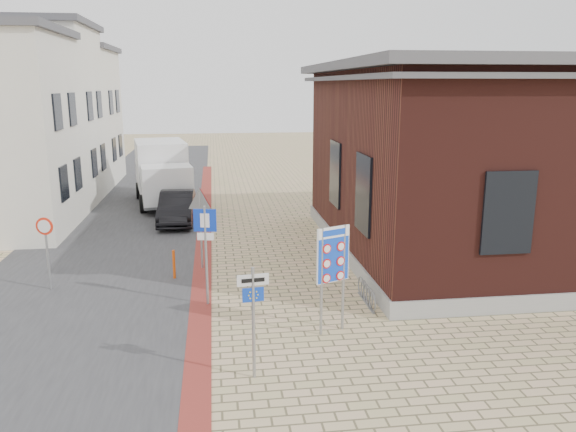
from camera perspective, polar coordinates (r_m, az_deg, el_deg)
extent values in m
plane|color=tan|center=(13.76, -0.51, -12.80)|extent=(120.00, 120.00, 0.00)
cube|color=#38383A|center=(28.22, -15.52, 0.40)|extent=(7.00, 60.00, 0.02)
cube|color=maroon|center=(23.08, -8.53, -2.05)|extent=(0.60, 40.00, 0.02)
cube|color=gray|center=(22.71, 20.32, -2.39)|extent=(12.15, 12.15, 0.50)
cube|color=#411914|center=(22.10, 20.99, 5.76)|extent=(12.00, 12.00, 6.00)
cube|color=#4C4C51|center=(21.96, 21.69, 13.92)|extent=(13.00, 13.00, 0.30)
cube|color=#4C4C51|center=(21.96, 21.60, 12.88)|extent=(12.70, 12.70, 0.15)
cube|color=black|center=(17.19, 7.72, 2.25)|extent=(0.12, 1.60, 2.40)
cube|color=black|center=(21.02, 4.87, 4.32)|extent=(0.12, 1.60, 2.40)
cube|color=black|center=(15.58, 21.46, 0.30)|extent=(1.40, 0.12, 2.20)
cube|color=black|center=(24.14, -21.82, 3.13)|extent=(0.10, 1.10, 1.40)
cube|color=black|center=(26.44, -20.59, 4.04)|extent=(0.10, 1.10, 1.40)
cube|color=black|center=(23.86, -22.40, 9.76)|extent=(0.10, 1.10, 1.40)
cube|color=black|center=(26.18, -21.09, 10.09)|extent=(0.10, 1.10, 1.40)
cube|color=silver|center=(31.77, -25.28, 9.03)|extent=(7.00, 6.00, 8.80)
cube|color=#4C4C51|center=(31.86, -26.12, 17.19)|extent=(7.40, 6.40, 0.30)
cube|color=black|center=(29.93, -19.09, 5.13)|extent=(0.10, 1.10, 1.40)
cube|color=black|center=(32.26, -18.28, 5.73)|extent=(0.10, 1.10, 1.40)
cube|color=black|center=(29.70, -19.51, 10.48)|extent=(0.10, 1.10, 1.40)
cube|color=black|center=(32.05, -18.64, 10.69)|extent=(0.10, 1.10, 1.40)
cube|color=silver|center=(37.55, -22.51, 9.13)|extent=(7.00, 6.00, 8.00)
cube|color=#4C4C51|center=(37.55, -23.08, 15.44)|extent=(7.40, 6.40, 0.30)
cube|color=black|center=(35.79, -17.25, 6.48)|extent=(0.10, 1.10, 1.40)
cube|color=black|center=(38.14, -16.67, 6.90)|extent=(0.10, 1.10, 1.40)
cube|color=black|center=(35.59, -17.56, 10.96)|extent=(0.10, 1.10, 1.40)
cube|color=black|center=(37.96, -16.95, 11.10)|extent=(0.10, 1.10, 1.40)
torus|color=slate|center=(15.59, 8.57, -8.61)|extent=(0.04, 0.60, 0.60)
torus|color=slate|center=(15.86, 8.27, -8.21)|extent=(0.04, 0.60, 0.60)
torus|color=slate|center=(16.13, 7.98, -7.83)|extent=(0.04, 0.60, 0.60)
torus|color=slate|center=(16.40, 7.70, -7.46)|extent=(0.04, 0.60, 0.60)
torus|color=slate|center=(16.67, 7.43, -7.10)|extent=(0.04, 0.60, 0.60)
cube|color=slate|center=(16.22, 7.95, -8.69)|extent=(0.08, 1.60, 0.04)
imported|color=black|center=(25.49, -11.21, 0.87)|extent=(1.54, 4.25, 1.39)
cube|color=slate|center=(29.65, -12.49, 2.15)|extent=(3.30, 6.30, 0.28)
cube|color=white|center=(27.43, -12.20, 3.16)|extent=(2.61, 2.25, 1.78)
cube|color=black|center=(26.55, -12.06, 3.58)|extent=(2.09, 0.43, 0.89)
cube|color=white|center=(30.40, -12.80, 5.16)|extent=(3.08, 4.35, 2.44)
cylinder|color=black|center=(27.85, -14.55, 1.21)|extent=(0.42, 0.92, 0.89)
cylinder|color=black|center=(28.05, -9.80, 1.53)|extent=(0.42, 0.92, 0.89)
cylinder|color=black|center=(31.34, -14.90, 2.50)|extent=(0.42, 0.92, 0.89)
cylinder|color=black|center=(31.51, -10.66, 2.77)|extent=(0.42, 0.92, 0.89)
cylinder|color=gray|center=(13.72, 3.42, -6.76)|extent=(0.07, 0.07, 2.71)
cylinder|color=gray|center=(14.07, 5.64, -6.27)|extent=(0.07, 0.07, 2.71)
cube|color=white|center=(13.69, 4.59, -3.93)|extent=(0.87, 0.40, 1.39)
cube|color=blue|center=(13.69, 4.59, -3.93)|extent=(0.84, 0.39, 1.36)
cube|color=white|center=(13.53, 4.64, -1.66)|extent=(0.84, 0.40, 0.26)
cylinder|color=gray|center=(11.83, -3.52, -10.85)|extent=(0.07, 0.07, 2.44)
cube|color=silver|center=(11.47, -3.59, -6.50)|extent=(0.66, 0.12, 0.23)
cube|color=#0F38B7|center=(11.58, -3.57, -7.98)|extent=(0.45, 0.09, 0.30)
cylinder|color=gray|center=(15.65, -8.31, -4.07)|extent=(0.07, 0.07, 2.84)
cube|color=#0F33B9|center=(15.38, -8.44, -0.43)|extent=(0.62, 0.16, 0.63)
cube|color=white|center=(15.49, -8.38, -2.07)|extent=(0.45, 0.13, 0.20)
cylinder|color=gray|center=(18.82, -8.82, -1.49)|extent=(0.07, 0.07, 2.61)
cylinder|color=gray|center=(18.18, -23.23, -3.58)|extent=(0.07, 0.07, 2.23)
cylinder|color=red|center=(17.96, -23.48, -0.94)|extent=(0.52, 0.15, 0.53)
cylinder|color=#DF4B0B|center=(18.20, -11.51, -4.85)|extent=(0.09, 0.09, 0.95)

